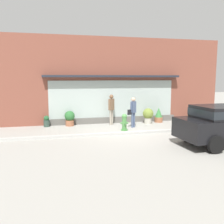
{
  "coord_description": "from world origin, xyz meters",
  "views": [
    {
      "loc": [
        -3.56,
        -11.5,
        2.72
      ],
      "look_at": [
        -0.5,
        1.2,
        0.92
      ],
      "focal_mm": 39.89,
      "sensor_mm": 36.0,
      "label": 1
    }
  ],
  "objects_px": {
    "potted_plant_by_entrance": "(148,115)",
    "potted_plant_window_right": "(70,118)",
    "pedestrian_passerby": "(111,107)",
    "potted_plant_low_front": "(192,115)",
    "pedestrian_with_handbag": "(133,110)",
    "potted_plant_trailing_edge": "(159,115)",
    "potted_plant_corner_tall": "(47,121)",
    "fire_hydrant": "(124,122)"
  },
  "relations": [
    {
      "from": "pedestrian_passerby",
      "to": "potted_plant_corner_tall",
      "type": "relative_size",
      "value": 2.81
    },
    {
      "from": "pedestrian_passerby",
      "to": "potted_plant_corner_tall",
      "type": "height_order",
      "value": "pedestrian_passerby"
    },
    {
      "from": "pedestrian_with_handbag",
      "to": "potted_plant_low_front",
      "type": "xyz_separation_m",
      "value": [
        4.17,
        0.87,
        -0.57
      ]
    },
    {
      "from": "potted_plant_corner_tall",
      "to": "potted_plant_low_front",
      "type": "distance_m",
      "value": 8.82
    },
    {
      "from": "pedestrian_passerby",
      "to": "potted_plant_low_front",
      "type": "relative_size",
      "value": 2.3
    },
    {
      "from": "potted_plant_by_entrance",
      "to": "potted_plant_window_right",
      "type": "distance_m",
      "value": 4.6
    },
    {
      "from": "pedestrian_with_handbag",
      "to": "potted_plant_by_entrance",
      "type": "xyz_separation_m",
      "value": [
        1.23,
        0.86,
        -0.43
      ]
    },
    {
      "from": "potted_plant_trailing_edge",
      "to": "potted_plant_window_right",
      "type": "height_order",
      "value": "potted_plant_trailing_edge"
    },
    {
      "from": "potted_plant_corner_tall",
      "to": "potted_plant_window_right",
      "type": "bearing_deg",
      "value": -2.65
    },
    {
      "from": "potted_plant_by_entrance",
      "to": "potted_plant_trailing_edge",
      "type": "relative_size",
      "value": 1.03
    },
    {
      "from": "pedestrian_passerby",
      "to": "potted_plant_by_entrance",
      "type": "relative_size",
      "value": 1.9
    },
    {
      "from": "fire_hydrant",
      "to": "pedestrian_with_handbag",
      "type": "height_order",
      "value": "pedestrian_with_handbag"
    },
    {
      "from": "potted_plant_low_front",
      "to": "pedestrian_with_handbag",
      "type": "bearing_deg",
      "value": -168.21
    },
    {
      "from": "pedestrian_with_handbag",
      "to": "potted_plant_low_front",
      "type": "distance_m",
      "value": 4.3
    },
    {
      "from": "fire_hydrant",
      "to": "potted_plant_low_front",
      "type": "xyz_separation_m",
      "value": [
        4.86,
        1.56,
        -0.06
      ]
    },
    {
      "from": "potted_plant_low_front",
      "to": "potted_plant_trailing_edge",
      "type": "height_order",
      "value": "potted_plant_trailing_edge"
    },
    {
      "from": "fire_hydrant",
      "to": "potted_plant_trailing_edge",
      "type": "relative_size",
      "value": 0.98
    },
    {
      "from": "potted_plant_trailing_edge",
      "to": "pedestrian_with_handbag",
      "type": "bearing_deg",
      "value": -150.3
    },
    {
      "from": "potted_plant_by_entrance",
      "to": "potted_plant_trailing_edge",
      "type": "xyz_separation_m",
      "value": [
        0.82,
        0.32,
        -0.1
      ]
    },
    {
      "from": "fire_hydrant",
      "to": "potted_plant_corner_tall",
      "type": "height_order",
      "value": "fire_hydrant"
    },
    {
      "from": "pedestrian_passerby",
      "to": "potted_plant_trailing_edge",
      "type": "bearing_deg",
      "value": 139.58
    },
    {
      "from": "potted_plant_window_right",
      "to": "pedestrian_passerby",
      "type": "bearing_deg",
      "value": -5.38
    },
    {
      "from": "potted_plant_corner_tall",
      "to": "potted_plant_window_right",
      "type": "xyz_separation_m",
      "value": [
        1.28,
        -0.06,
        0.15
      ]
    },
    {
      "from": "pedestrian_with_handbag",
      "to": "potted_plant_window_right",
      "type": "distance_m",
      "value": 3.61
    },
    {
      "from": "pedestrian_passerby",
      "to": "potted_plant_trailing_edge",
      "type": "xyz_separation_m",
      "value": [
        3.03,
        0.15,
        -0.62
      ]
    },
    {
      "from": "fire_hydrant",
      "to": "pedestrian_with_handbag",
      "type": "xyz_separation_m",
      "value": [
        0.69,
        0.69,
        0.51
      ]
    },
    {
      "from": "pedestrian_passerby",
      "to": "potted_plant_window_right",
      "type": "xyz_separation_m",
      "value": [
        -2.38,
        0.22,
        -0.59
      ]
    },
    {
      "from": "fire_hydrant",
      "to": "potted_plant_corner_tall",
      "type": "distance_m",
      "value": 4.42
    },
    {
      "from": "pedestrian_passerby",
      "to": "potted_plant_window_right",
      "type": "bearing_deg",
      "value": -48.6
    },
    {
      "from": "fire_hydrant",
      "to": "potted_plant_low_front",
      "type": "bearing_deg",
      "value": 17.79
    },
    {
      "from": "potted_plant_by_entrance",
      "to": "potted_plant_low_front",
      "type": "relative_size",
      "value": 1.21
    },
    {
      "from": "fire_hydrant",
      "to": "pedestrian_with_handbag",
      "type": "relative_size",
      "value": 0.53
    },
    {
      "from": "pedestrian_with_handbag",
      "to": "potted_plant_low_front",
      "type": "bearing_deg",
      "value": 161.95
    },
    {
      "from": "potted_plant_by_entrance",
      "to": "potted_plant_corner_tall",
      "type": "distance_m",
      "value": 5.89
    },
    {
      "from": "potted_plant_trailing_edge",
      "to": "potted_plant_by_entrance",
      "type": "bearing_deg",
      "value": -159.0
    },
    {
      "from": "potted_plant_window_right",
      "to": "fire_hydrant",
      "type": "bearing_deg",
      "value": -36.02
    },
    {
      "from": "pedestrian_passerby",
      "to": "potted_plant_by_entrance",
      "type": "distance_m",
      "value": 2.27
    },
    {
      "from": "fire_hydrant",
      "to": "potted_plant_low_front",
      "type": "relative_size",
      "value": 1.15
    },
    {
      "from": "pedestrian_with_handbag",
      "to": "pedestrian_passerby",
      "type": "distance_m",
      "value": 1.41
    },
    {
      "from": "potted_plant_by_entrance",
      "to": "potted_plant_window_right",
      "type": "height_order",
      "value": "potted_plant_by_entrance"
    },
    {
      "from": "potted_plant_corner_tall",
      "to": "potted_plant_low_front",
      "type": "bearing_deg",
      "value": -2.84
    },
    {
      "from": "fire_hydrant",
      "to": "potted_plant_low_front",
      "type": "height_order",
      "value": "fire_hydrant"
    }
  ]
}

